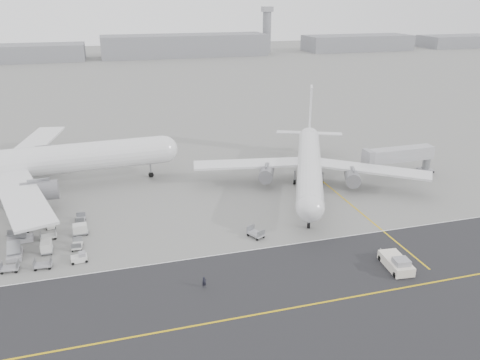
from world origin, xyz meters
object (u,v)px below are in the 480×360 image
object	(u,v)px
pushback_tug	(397,263)
airliner_b	(309,163)
control_tower	(267,29)
airliner_a	(27,163)
jet_bridge	(400,156)
ground_crew_a	(204,282)

from	to	relation	value
pushback_tug	airliner_b	bearing A→B (deg)	94.23
pushback_tug	control_tower	bearing A→B (deg)	80.44
control_tower	airliner_a	bearing A→B (deg)	-119.55
control_tower	pushback_tug	distance (m)	288.59
control_tower	jet_bridge	distance (m)	249.77
airliner_b	ground_crew_a	distance (m)	43.04
control_tower	ground_crew_a	bearing A→B (deg)	-110.57
control_tower	jet_bridge	xyz separation A→B (m)	(-52.01, -244.02, -11.60)
control_tower	airliner_b	distance (m)	255.32
control_tower	ground_crew_a	distance (m)	294.46
jet_bridge	ground_crew_a	xyz separation A→B (m)	(-51.32, -31.28, -3.79)
airliner_a	pushback_tug	size ratio (longest dim) A/B	7.67
airliner_a	airliner_b	size ratio (longest dim) A/B	1.32
control_tower	jet_bridge	size ratio (longest dim) A/B	1.77
airliner_a	pushback_tug	bearing A→B (deg)	-132.63
control_tower	ground_crew_a	world-z (taller)	control_tower
control_tower	airliner_b	world-z (taller)	control_tower
airliner_a	airliner_b	bearing A→B (deg)	-105.49
jet_bridge	ground_crew_a	world-z (taller)	jet_bridge
airliner_a	airliner_b	world-z (taller)	airliner_a
control_tower	airliner_a	xyz separation A→B (m)	(-131.02, -231.09, -10.01)
control_tower	pushback_tug	xyz separation A→B (m)	(-74.72, -278.33, -15.30)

